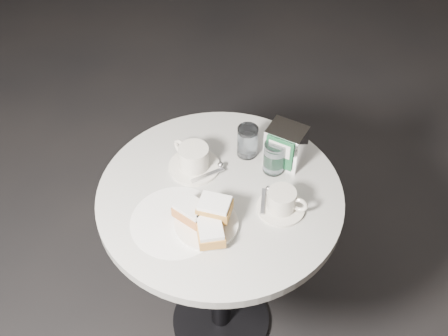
% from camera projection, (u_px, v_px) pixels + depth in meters
% --- Properties ---
extents(ground, '(7.00, 7.00, 0.00)m').
position_uv_depth(ground, '(221.00, 322.00, 2.13)').
color(ground, black).
rests_on(ground, ground).
extents(cafe_table, '(0.70, 0.70, 0.74)m').
position_uv_depth(cafe_table, '(220.00, 235.00, 1.73)').
color(cafe_table, black).
rests_on(cafe_table, ground).
extents(sugar_spill, '(0.32, 0.32, 0.00)m').
position_uv_depth(sugar_spill, '(176.00, 221.00, 1.51)').
color(sugar_spill, white).
rests_on(sugar_spill, cafe_table).
extents(beignet_plate, '(0.22, 0.22, 0.08)m').
position_uv_depth(beignet_plate, '(206.00, 219.00, 1.48)').
color(beignet_plate, white).
rests_on(beignet_plate, cafe_table).
extents(coffee_cup_left, '(0.18, 0.18, 0.08)m').
position_uv_depth(coffee_cup_left, '(194.00, 159.00, 1.63)').
color(coffee_cup_left, silver).
rests_on(coffee_cup_left, cafe_table).
extents(coffee_cup_right, '(0.16, 0.16, 0.07)m').
position_uv_depth(coffee_cup_right, '(282.00, 202.00, 1.52)').
color(coffee_cup_right, silver).
rests_on(coffee_cup_right, cafe_table).
extents(water_glass_left, '(0.06, 0.06, 0.10)m').
position_uv_depth(water_glass_left, '(247.00, 142.00, 1.66)').
color(water_glass_left, silver).
rests_on(water_glass_left, cafe_table).
extents(water_glass_right, '(0.06, 0.06, 0.10)m').
position_uv_depth(water_glass_right, '(274.00, 158.00, 1.61)').
color(water_glass_right, white).
rests_on(water_glass_right, cafe_table).
extents(napkin_dispenser, '(0.11, 0.10, 0.12)m').
position_uv_depth(napkin_dispenser, '(286.00, 145.00, 1.63)').
color(napkin_dispenser, white).
rests_on(napkin_dispenser, cafe_table).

